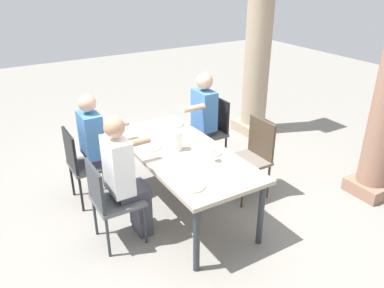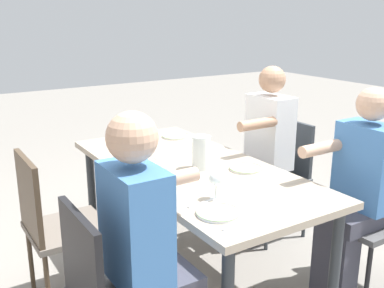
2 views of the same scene
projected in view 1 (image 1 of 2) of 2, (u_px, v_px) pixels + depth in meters
The scene contains 25 objects.
ground_plane at pixel (183, 209), 4.32m from camera, with size 16.00×16.00×0.00m, color gray.
dining_table at pixel (182, 157), 4.03m from camera, with size 1.92×0.89×0.73m.
chair_west_north at pixel (211, 128), 5.06m from camera, with size 0.44×0.44×0.93m.
chair_west_south at pixel (83, 161), 4.27m from camera, with size 0.44×0.44×0.89m.
chair_mid_north at pixel (253, 154), 4.40m from camera, with size 0.44×0.44×0.92m.
chair_mid_south at pixel (110, 197), 3.60m from camera, with size 0.44×0.44×0.88m.
diner_woman_green at pixel (200, 119), 4.90m from camera, with size 0.35×0.50×1.31m.
diner_man_white at pixel (125, 176), 3.61m from camera, with size 0.35×0.49×1.31m.
diner_guest_third at pixel (98, 144), 4.29m from camera, with size 0.35×0.49×1.27m.
stone_column_near at pixel (258, 50), 5.79m from camera, with size 0.51×0.51×2.71m.
plate_0 at pixel (175, 124), 4.65m from camera, with size 0.22×0.22×0.02m.
wine_glass_0 at pixel (174, 123), 4.44m from camera, with size 0.07×0.07×0.15m.
fork_0 at pixel (169, 121), 4.77m from camera, with size 0.02×0.17×0.01m, color silver.
spoon_0 at pixel (181, 129), 4.54m from camera, with size 0.02×0.17×0.01m, color silver.
plate_1 at pixel (151, 148), 4.07m from camera, with size 0.20×0.20×0.02m.
fork_1 at pixel (145, 143), 4.19m from camera, with size 0.02×0.17×0.01m, color silver.
spoon_1 at pixel (158, 153), 3.95m from camera, with size 0.02×0.17×0.01m, color silver.
plate_2 at pixel (212, 152), 3.96m from camera, with size 0.20×0.20×0.02m.
wine_glass_2 at pixel (213, 151), 3.75m from camera, with size 0.07×0.07×0.16m.
fork_2 at pixel (204, 148), 4.08m from camera, with size 0.02×0.17×0.01m, color silver.
spoon_2 at pixel (220, 159), 3.85m from camera, with size 0.02×0.17×0.01m, color silver.
plate_3 at pixel (193, 186), 3.36m from camera, with size 0.21×0.21×0.02m.
fork_3 at pixel (185, 179), 3.48m from camera, with size 0.02×0.17×0.01m, color silver.
spoon_3 at pixel (202, 195), 3.25m from camera, with size 0.02×0.17×0.01m, color silver.
water_pitcher at pixel (177, 142), 4.00m from camera, with size 0.12×0.12×0.21m.
Camera 1 is at (3.12, -1.76, 2.52)m, focal length 35.68 mm.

